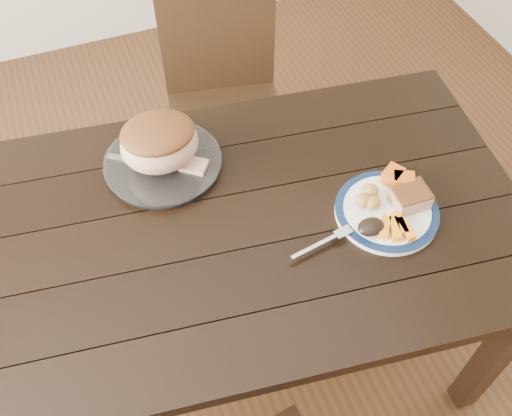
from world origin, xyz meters
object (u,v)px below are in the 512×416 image
object	(u,v)px
fork	(326,241)
carving_knife	(182,171)
dinner_plate	(386,212)
serving_platter	(163,164)
chair_far	(224,93)
pork_slice	(410,199)
dining_table	(226,243)
roast_joint	(160,144)

from	to	relation	value
fork	carving_knife	distance (m)	0.45
fork	dinner_plate	bearing A→B (deg)	0.81
serving_platter	fork	size ratio (longest dim) A/B	1.80
chair_far	dinner_plate	distance (m)	0.91
dinner_plate	pork_slice	bearing A→B (deg)	-4.76
dining_table	pork_slice	world-z (taller)	pork_slice
chair_far	dining_table	bearing A→B (deg)	83.07
dinner_plate	pork_slice	distance (m)	0.07
dining_table	chair_far	xyz separation A→B (m)	(0.24, 0.74, -0.13)
dining_table	dinner_plate	bearing A→B (deg)	-17.05
dinner_plate	serving_platter	size ratio (longest dim) A/B	0.85
serving_platter	roast_joint	world-z (taller)	roast_joint
dining_table	pork_slice	xyz separation A→B (m)	(0.47, -0.13, 0.13)
chair_far	dinner_plate	xyz separation A→B (m)	(0.16, -0.86, 0.23)
pork_slice	carving_knife	world-z (taller)	pork_slice
dinner_plate	serving_platter	world-z (taller)	serving_platter
chair_far	roast_joint	distance (m)	0.67
fork	carving_knife	xyz separation A→B (m)	(-0.27, 0.37, -0.01)
fork	pork_slice	bearing A→B (deg)	-2.64
pork_slice	carving_knife	xyz separation A→B (m)	(-0.52, 0.34, -0.03)
serving_platter	roast_joint	xyz separation A→B (m)	(0.00, 0.00, 0.08)
chair_far	carving_knife	size ratio (longest dim) A/B	3.40
roast_joint	fork	bearing A→B (deg)	-53.14
pork_slice	roast_joint	distance (m)	0.68
pork_slice	fork	size ratio (longest dim) A/B	0.52
dinner_plate	pork_slice	size ratio (longest dim) A/B	2.96
dining_table	fork	bearing A→B (deg)	-36.50
serving_platter	dining_table	bearing A→B (deg)	-69.59
dinner_plate	serving_platter	bearing A→B (deg)	143.01
dining_table	dinner_plate	xyz separation A→B (m)	(0.41, -0.12, 0.10)
dinner_plate	fork	xyz separation A→B (m)	(-0.19, -0.03, 0.01)
dining_table	carving_knife	distance (m)	0.24
dining_table	pork_slice	size ratio (longest dim) A/B	18.54
dinner_plate	carving_knife	distance (m)	0.57
pork_slice	carving_knife	distance (m)	0.62
dining_table	pork_slice	distance (m)	0.50
dinner_plate	roast_joint	world-z (taller)	roast_joint
pork_slice	fork	world-z (taller)	pork_slice
dining_table	carving_knife	bearing A→B (deg)	103.88
serving_platter	fork	distance (m)	0.51
serving_platter	carving_knife	distance (m)	0.06
dining_table	roast_joint	world-z (taller)	roast_joint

